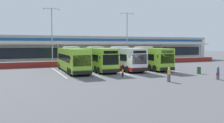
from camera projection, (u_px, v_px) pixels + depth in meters
ground_plane at (128, 74)px, 31.33m from camera, size 200.00×200.00×0.00m
terminal_building at (79, 49)px, 55.91m from camera, size 70.00×13.00×6.00m
red_barrier_wall at (95, 63)px, 44.66m from camera, size 60.00×0.40×1.10m
coach_bus_leftmost at (72, 60)px, 34.33m from camera, size 2.99×12.18×3.78m
coach_bus_left_centre at (97, 59)px, 36.27m from camera, size 2.99×12.18×3.78m
coach_bus_centre at (122, 59)px, 37.47m from camera, size 2.99×12.18×3.78m
coach_bus_right_centre at (146, 58)px, 38.59m from camera, size 2.99×12.18×3.78m
bay_stripe_far_west at (58, 72)px, 33.67m from camera, size 0.14×13.00×0.01m
bay_stripe_west at (86, 71)px, 35.27m from camera, size 0.14×13.00×0.01m
bay_stripe_mid_west at (111, 70)px, 36.86m from camera, size 0.14×13.00×0.01m
bay_stripe_centre at (134, 69)px, 38.46m from camera, size 0.14×13.00×0.01m
bay_stripe_mid_east at (156, 68)px, 40.06m from camera, size 0.14×13.00×0.01m
pedestrian_with_handbag at (218, 72)px, 26.76m from camera, size 0.62×0.51×1.62m
pedestrian_in_dark_coat at (169, 74)px, 25.18m from camera, size 0.49×0.39×1.62m
pedestrian_child at (123, 72)px, 29.13m from camera, size 0.29×0.26×1.00m
lamp_post_west at (52, 33)px, 43.46m from camera, size 3.24×0.28×11.00m
lamp_post_centre at (127, 34)px, 50.12m from camera, size 3.24×0.28×11.00m
litter_bin at (199, 70)px, 32.01m from camera, size 0.54×0.54×0.93m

